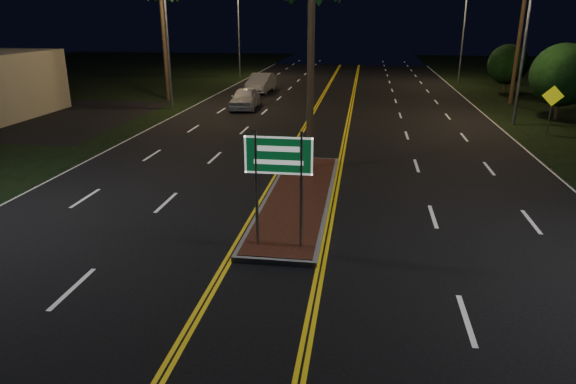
% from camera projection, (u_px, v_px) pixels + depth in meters
% --- Properties ---
extents(ground, '(120.00, 120.00, 0.00)m').
position_uv_depth(ground, '(259.00, 303.00, 11.52)').
color(ground, black).
rests_on(ground, ground).
extents(median_island, '(2.25, 10.25, 0.17)m').
position_uv_depth(median_island, '(298.00, 197.00, 18.05)').
color(median_island, gray).
rests_on(median_island, ground).
extents(highway_sign, '(1.80, 0.08, 3.20)m').
position_uv_depth(highway_sign, '(279.00, 166.00, 13.36)').
color(highway_sign, gray).
rests_on(highway_sign, ground).
extents(streetlight_left_mid, '(1.91, 0.44, 9.00)m').
position_uv_depth(streetlight_left_mid, '(172.00, 23.00, 33.61)').
color(streetlight_left_mid, gray).
rests_on(streetlight_left_mid, ground).
extents(streetlight_left_far, '(1.91, 0.44, 9.00)m').
position_uv_depth(streetlight_left_far, '(242.00, 21.00, 52.32)').
color(streetlight_left_far, gray).
rests_on(streetlight_left_far, ground).
extents(streetlight_right_mid, '(1.91, 0.44, 9.00)m').
position_uv_depth(streetlight_right_mid, '(520.00, 25.00, 28.80)').
color(streetlight_right_mid, gray).
rests_on(streetlight_right_mid, ground).
extents(streetlight_right_far, '(1.91, 0.44, 9.00)m').
position_uv_depth(streetlight_right_far, '(460.00, 21.00, 47.51)').
color(streetlight_right_far, gray).
rests_on(streetlight_right_far, ground).
extents(shrub_mid, '(3.78, 3.78, 4.62)m').
position_uv_depth(shrub_mid, '(563.00, 75.00, 31.15)').
color(shrub_mid, '#382819').
rests_on(shrub_mid, ground).
extents(shrub_far, '(3.24, 3.24, 3.96)m').
position_uv_depth(shrub_far, '(508.00, 64.00, 42.53)').
color(shrub_far, '#382819').
rests_on(shrub_far, ground).
extents(car_near, '(2.41, 5.16, 1.69)m').
position_uv_depth(car_near, '(245.00, 96.00, 35.55)').
color(car_near, silver).
rests_on(car_near, ground).
extents(car_far, '(2.59, 5.54, 1.81)m').
position_uv_depth(car_far, '(261.00, 81.00, 43.30)').
color(car_far, '#AEB1B8').
rests_on(car_far, ground).
extents(warning_sign, '(1.09, 0.20, 2.62)m').
position_uv_depth(warning_sign, '(552.00, 103.00, 27.58)').
color(warning_sign, gray).
rests_on(warning_sign, ground).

